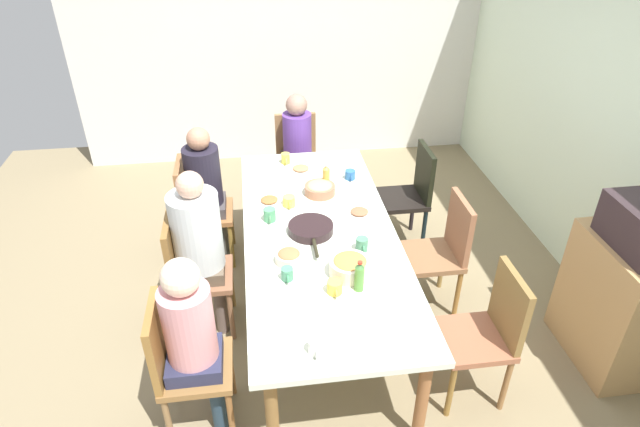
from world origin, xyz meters
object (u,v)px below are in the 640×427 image
Objects in this scene: person_3 at (199,240)px; plate_2 at (269,201)px; bottle_1 at (359,277)px; cup_6 at (270,215)px; cup_7 at (287,274)px; cup_1 at (315,347)px; cup_4 at (289,201)px; cup_2 at (286,159)px; chair_2 at (197,206)px; bowl_2 at (320,189)px; cup_0 at (362,245)px; bowl_1 at (350,266)px; cup_5 at (335,287)px; chair_3 at (190,269)px; person_2 at (206,185)px; bottle_0 at (326,176)px; person_1 at (193,333)px; chair_4 at (443,248)px; plate_1 at (359,213)px; chair_5 at (488,329)px; side_cabinet at (618,304)px; dining_table at (320,240)px; serving_pan at (311,229)px; cup_3 at (350,175)px; plate_0 at (301,169)px; bowl_0 at (289,257)px; chair_1 at (180,361)px; person_6 at (298,144)px; chair_0 at (411,191)px.

plate_2 is at bearing 131.60° from person_3.
bottle_1 is (1.04, 0.46, 0.08)m from plate_2.
cup_7 is at bearing 5.76° from cup_6.
cup_4 is at bearing -179.70° from cup_1.
chair_2 is at bearing -72.84° from cup_2.
bowl_2 reaches higher than cup_0.
bowl_1 is 2.06× the size of cup_6.
person_3 is at bearing -127.80° from cup_5.
chair_3 reaches higher than cup_2.
bottle_0 is (0.21, 0.93, 0.12)m from person_2.
bowl_2 is 1.91× the size of cup_6.
chair_3 reaches higher than cup_7.
person_1 is at bearing -25.07° from cup_6.
person_3 is 1.11m from bottle_0.
chair_4 is 7.44× the size of cup_6.
cup_6 is at bearing -172.80° from cup_1.
chair_2 reaches higher than plate_1.
bowl_1 is (-0.35, -0.77, 0.28)m from chair_5.
bottle_0 is 1.22m from bottle_1.
chair_2 is 3.10m from side_cabinet.
chair_2 is 1.57m from cup_0.
dining_table is at bearing 135.66° from person_1.
cup_3 is (-0.70, 0.40, 0.01)m from serving_pan.
cup_1 is at bearing 21.01° from chair_2.
dining_table is at bearing 179.97° from cup_5.
bowl_2 is 1.18× the size of bottle_0.
bowl_0 is (1.19, -0.20, 0.03)m from plate_0.
person_2 is 2.45× the size of serving_pan.
chair_3 is 0.76m from bowl_0.
plate_2 is at bearing -68.46° from bottle_0.
chair_1 is 2.50m from person_6.
person_6 is (-0.69, -0.89, 0.17)m from chair_0.
bottle_1 is (-0.01, 0.14, 0.05)m from cup_5.
dining_table is at bearing 141.46° from bowl_0.
chair_4 reaches higher than plate_1.
bowl_0 is at bearing -3.83° from cup_2.
chair_0 is 7.90× the size of cup_0.
person_1 is 1.34m from plate_2.
person_2 is at bearing -119.17° from side_cabinet.
plate_1 is 1.82× the size of cup_5.
chair_0 is 7.19× the size of cup_5.
person_2 reaches higher than bottle_1.
chair_1 is at bearing -35.65° from bottle_0.
person_1 reaches higher than chair_3.
cup_7 is at bearing 26.13° from chair_2.
cup_6 is (-0.19, -1.22, 0.27)m from chair_4.
chair_4 is 8.14× the size of cup_1.
dining_table is 1.14m from person_1.
cup_3 reaches higher than plate_0.
person_6 is (-1.51, -0.89, 0.17)m from chair_4.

